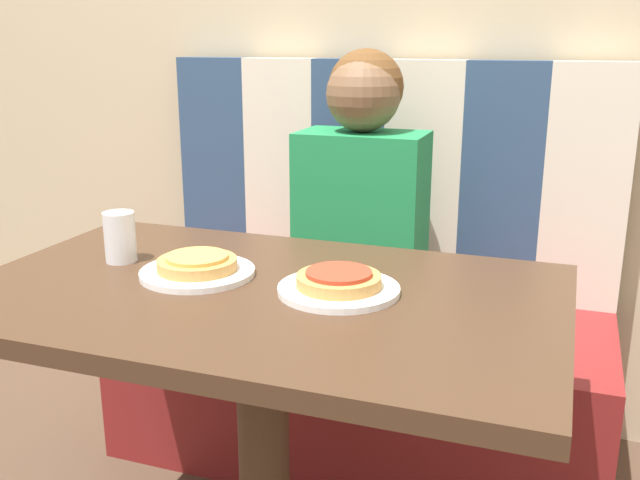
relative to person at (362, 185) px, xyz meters
The scene contains 9 objects.
booth_seat 0.57m from the person, 90.00° to the right, with size 1.34×0.57×0.43m.
booth_backrest 0.25m from the person, 90.00° to the left, with size 1.34×0.06×0.67m.
dining_table 0.68m from the person, 90.00° to the right, with size 1.09×0.68×0.72m.
person is the anchor object (origin of this frame).
plate_left 0.65m from the person, 102.77° to the right, with size 0.22×0.22×0.01m.
plate_right 0.65m from the person, 77.23° to the right, with size 0.22×0.22×0.01m.
pizza_left 0.65m from the person, 102.77° to the right, with size 0.15×0.15×0.03m.
pizza_right 0.65m from the person, 77.23° to the right, with size 0.15×0.15×0.03m.
drinking_cup 0.69m from the person, 119.00° to the right, with size 0.06×0.06×0.10m.
Camera 1 is at (0.52, -1.12, 1.16)m, focal length 40.00 mm.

